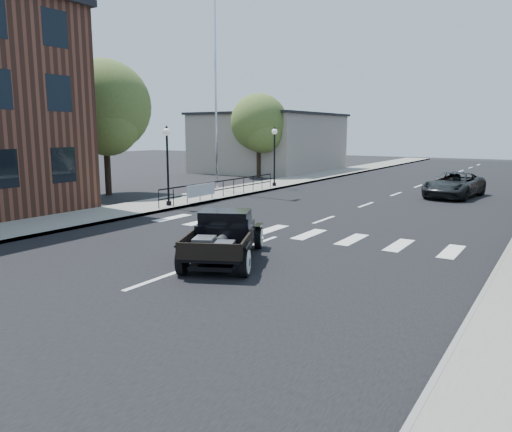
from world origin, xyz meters
The scene contains 14 objects.
ground centered at (0.00, 0.00, 0.00)m, with size 120.00×120.00×0.00m, color black.
road centered at (0.00, 15.00, 0.01)m, with size 14.00×80.00×0.02m, color black.
road_markings centered at (0.00, 10.00, 0.00)m, with size 12.00×60.00×0.06m, color silver, non-canonical shape.
sidewalk_left centered at (-8.50, 15.00, 0.07)m, with size 3.00×80.00×0.15m, color gray.
low_building_left centered at (-15.00, 28.00, 2.50)m, with size 10.00×12.00×5.00m, color #ADA091.
railing centered at (-7.30, 10.00, 0.65)m, with size 0.08×10.00×1.00m, color black, non-canonical shape.
banner centered at (-7.22, 8.00, 0.45)m, with size 0.04×2.20×0.60m, color silver, non-canonical shape.
lamp_post_b centered at (-7.60, 6.00, 2.03)m, with size 0.36×0.36×3.75m, color black, non-canonical shape.
lamp_post_c centered at (-7.60, 16.00, 2.03)m, with size 0.36×0.36×3.75m, color black, non-canonical shape.
flagpole centered at (-9.20, 12.00, 6.11)m, with size 0.12×0.12×11.93m, color silver.
big_tree_near centered at (-14.00, 8.00, 3.80)m, with size 5.18×5.18×7.60m, color #4A5E28, non-canonical shape.
big_tree_far centered at (-12.50, 22.00, 3.27)m, with size 4.45×4.45×6.53m, color #4A5E28, non-canonical shape.
hotrod_pickup centered at (0.36, -0.53, 0.73)m, with size 1.96×4.21×1.46m, color black, non-canonical shape.
second_car centered at (3.08, 17.38, 0.69)m, with size 2.29×4.96×1.38m, color black.
Camera 1 is at (8.42, -11.65, 3.65)m, focal length 35.00 mm.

